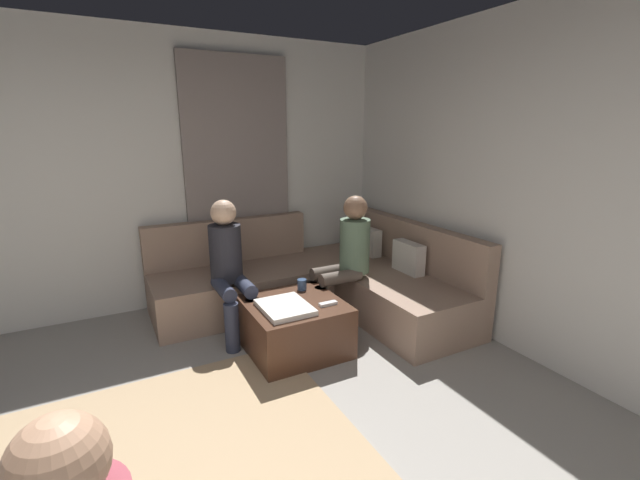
{
  "coord_description": "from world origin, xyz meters",
  "views": [
    {
      "loc": [
        1.52,
        -0.04,
        1.79
      ],
      "look_at": [
        -1.63,
        1.63,
        0.85
      ],
      "focal_mm": 23.9,
      "sensor_mm": 36.0,
      "label": 1
    }
  ],
  "objects_px": {
    "person_on_couch_side": "(229,264)",
    "ottoman": "(294,326)",
    "game_remote": "(328,304)",
    "person_on_couch_back": "(346,255)",
    "sectional_couch": "(321,281)",
    "coffee_mug": "(302,285)"
  },
  "relations": [
    {
      "from": "sectional_couch",
      "to": "game_remote",
      "type": "bearing_deg",
      "value": -24.37
    },
    {
      "from": "ottoman",
      "to": "coffee_mug",
      "type": "distance_m",
      "value": 0.38
    },
    {
      "from": "coffee_mug",
      "to": "ottoman",
      "type": "bearing_deg",
      "value": -39.29
    },
    {
      "from": "sectional_couch",
      "to": "person_on_couch_back",
      "type": "bearing_deg",
      "value": 8.17
    },
    {
      "from": "sectional_couch",
      "to": "ottoman",
      "type": "distance_m",
      "value": 0.9
    },
    {
      "from": "sectional_couch",
      "to": "ottoman",
      "type": "height_order",
      "value": "sectional_couch"
    },
    {
      "from": "ottoman",
      "to": "person_on_couch_side",
      "type": "height_order",
      "value": "person_on_couch_side"
    },
    {
      "from": "sectional_couch",
      "to": "coffee_mug",
      "type": "bearing_deg",
      "value": -43.56
    },
    {
      "from": "coffee_mug",
      "to": "game_remote",
      "type": "distance_m",
      "value": 0.4
    },
    {
      "from": "ottoman",
      "to": "person_on_couch_back",
      "type": "xyz_separation_m",
      "value": [
        -0.28,
        0.66,
        0.45
      ]
    },
    {
      "from": "ottoman",
      "to": "person_on_couch_side",
      "type": "relative_size",
      "value": 0.63
    },
    {
      "from": "sectional_couch",
      "to": "coffee_mug",
      "type": "distance_m",
      "value": 0.64
    },
    {
      "from": "game_remote",
      "to": "person_on_couch_side",
      "type": "height_order",
      "value": "person_on_couch_side"
    },
    {
      "from": "ottoman",
      "to": "coffee_mug",
      "type": "height_order",
      "value": "coffee_mug"
    },
    {
      "from": "game_remote",
      "to": "person_on_couch_back",
      "type": "height_order",
      "value": "person_on_couch_back"
    },
    {
      "from": "game_remote",
      "to": "sectional_couch",
      "type": "bearing_deg",
      "value": 155.63
    },
    {
      "from": "person_on_couch_back",
      "to": "sectional_couch",
      "type": "bearing_deg",
      "value": 8.17
    },
    {
      "from": "ottoman",
      "to": "person_on_couch_side",
      "type": "xyz_separation_m",
      "value": [
        -0.52,
        -0.37,
        0.45
      ]
    },
    {
      "from": "ottoman",
      "to": "game_remote",
      "type": "bearing_deg",
      "value": 50.71
    },
    {
      "from": "game_remote",
      "to": "person_on_couch_back",
      "type": "relative_size",
      "value": 0.12
    },
    {
      "from": "person_on_couch_side",
      "to": "game_remote",
      "type": "bearing_deg",
      "value": 130.3
    },
    {
      "from": "person_on_couch_side",
      "to": "ottoman",
      "type": "bearing_deg",
      "value": 125.66
    }
  ]
}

